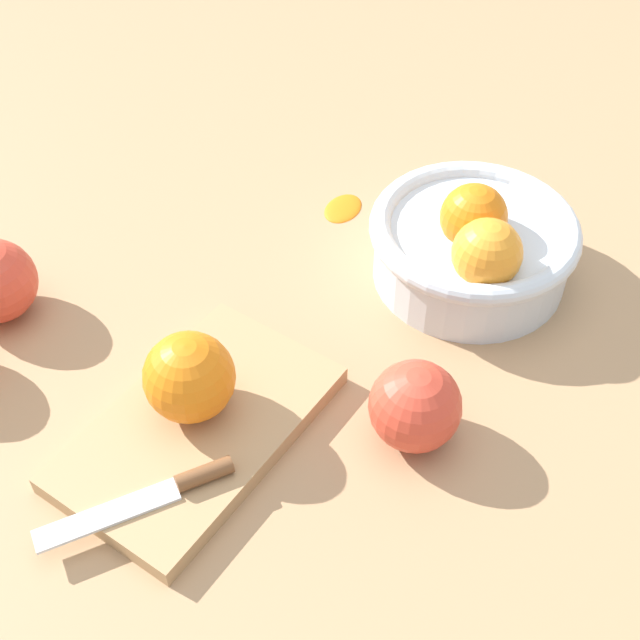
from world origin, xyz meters
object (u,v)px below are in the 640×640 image
object	(u,v)px
knife	(164,491)
bowl	(473,244)
orange_on_board	(189,377)
cutting_board	(198,428)
apple_back_center	(415,406)

from	to	relation	value
knife	bowl	bearing A→B (deg)	178.01
orange_on_board	knife	world-z (taller)	orange_on_board
cutting_board	knife	xyz separation A→B (m)	(0.06, 0.03, 0.01)
apple_back_center	cutting_board	bearing A→B (deg)	-46.52
bowl	knife	size ratio (longest dim) A/B	1.33
orange_on_board	apple_back_center	distance (m)	0.18
knife	orange_on_board	bearing A→B (deg)	-145.93
cutting_board	apple_back_center	size ratio (longest dim) A/B	3.10
bowl	orange_on_board	world-z (taller)	bowl
orange_on_board	apple_back_center	size ratio (longest dim) A/B	0.99
bowl	apple_back_center	world-z (taller)	bowl
bowl	orange_on_board	xyz separation A→B (m)	(0.30, -0.06, 0.01)
bowl	apple_back_center	size ratio (longest dim) A/B	2.62
bowl	knife	xyz separation A→B (m)	(0.37, -0.01, -0.02)
bowl	apple_back_center	xyz separation A→B (m)	(0.19, 0.08, -0.01)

